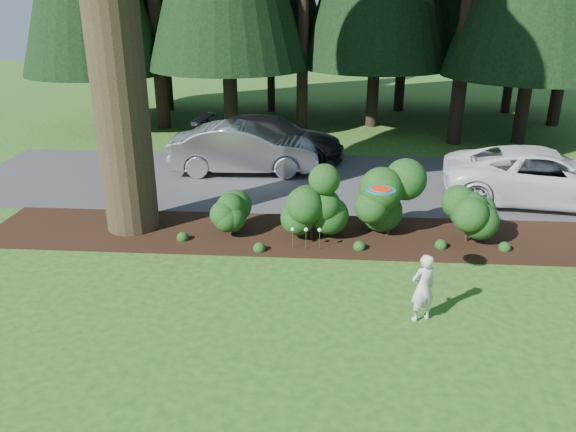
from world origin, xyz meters
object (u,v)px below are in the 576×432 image
object	(u,v)px
car_silver_wagon	(244,149)
car_dark_suv	(270,138)
child	(423,288)
car_white_suv	(544,176)
frisbee	(381,190)

from	to	relation	value
car_silver_wagon	car_dark_suv	xyz separation A→B (m)	(0.66, 1.59, -0.04)
child	car_dark_suv	bearing A→B (deg)	-94.18
car_silver_wagon	car_white_suv	world-z (taller)	car_silver_wagon
car_white_suv	frisbee	xyz separation A→B (m)	(-5.01, -6.08, 1.57)
car_silver_wagon	car_dark_suv	size ratio (longest dim) A/B	0.93
car_white_suv	frisbee	world-z (taller)	frisbee
child	car_silver_wagon	bearing A→B (deg)	-87.18
car_white_suv	frisbee	size ratio (longest dim) A/B	10.49
car_silver_wagon	car_white_suv	size ratio (longest dim) A/B	0.88
car_dark_suv	child	size ratio (longest dim) A/B	4.00
car_dark_suv	car_silver_wagon	bearing A→B (deg)	162.15
frisbee	car_dark_suv	bearing A→B (deg)	106.37
car_silver_wagon	child	bearing A→B (deg)	-155.76
car_silver_wagon	child	world-z (taller)	car_silver_wagon
car_dark_suv	child	xyz separation A→B (m)	(3.72, -10.13, -0.13)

